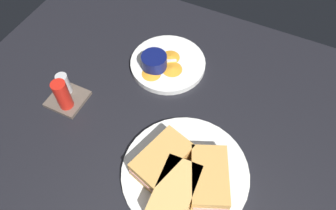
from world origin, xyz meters
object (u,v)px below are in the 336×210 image
at_px(sandwich_half_extra, 209,179).
at_px(spoon_by_dark_ramekin, 188,175).
at_px(condiment_caddy, 65,94).
at_px(plate_sandwich_main, 184,175).
at_px(ramekin_dark_sauce, 211,186).
at_px(plate_chips_companion, 168,64).
at_px(sandwich_half_far, 175,192).
at_px(ramekin_light_gravy, 154,61).
at_px(sandwich_half_near, 162,160).
at_px(spoon_by_gravy_ramekin, 151,62).

relative_size(sandwich_half_extra, spoon_by_dark_ramekin, 1.50).
xyz_separation_m(spoon_by_dark_ramekin, condiment_caddy, (0.06, 0.37, 0.01)).
relative_size(plate_sandwich_main, spoon_by_dark_ramekin, 2.85).
relative_size(plate_sandwich_main, ramekin_dark_sauce, 4.24).
bearing_deg(condiment_caddy, plate_chips_companion, -38.65).
distance_m(plate_sandwich_main, spoon_by_dark_ramekin, 0.02).
distance_m(sandwich_half_far, ramekin_light_gravy, 0.36).
height_order(sandwich_half_near, condiment_caddy, condiment_caddy).
bearing_deg(plate_chips_companion, plate_sandwich_main, -147.83).
xyz_separation_m(sandwich_half_extra, ramekin_dark_sauce, (-0.01, -0.01, -0.01)).
height_order(plate_sandwich_main, ramekin_dark_sauce, ramekin_dark_sauce).
relative_size(sandwich_half_near, ramekin_dark_sauce, 2.20).
bearing_deg(plate_chips_companion, ramekin_dark_sauce, -140.28).
bearing_deg(spoon_by_dark_ramekin, spoon_by_gravy_ramekin, 41.21).
bearing_deg(ramekin_dark_sauce, plate_sandwich_main, 82.60).
bearing_deg(condiment_caddy, sandwich_half_near, -100.60).
distance_m(sandwich_half_extra, condiment_caddy, 0.41).
distance_m(plate_sandwich_main, spoon_by_gravy_ramekin, 0.33).
bearing_deg(spoon_by_gravy_ramekin, plate_sandwich_main, -139.95).
bearing_deg(plate_chips_companion, sandwich_half_far, -152.00).
bearing_deg(condiment_caddy, plate_sandwich_main, -98.78).
xyz_separation_m(plate_sandwich_main, plate_chips_companion, (0.28, 0.18, 0.00)).
relative_size(ramekin_dark_sauce, spoon_by_dark_ramekin, 0.67).
relative_size(spoon_by_dark_ramekin, ramekin_light_gravy, 1.43).
height_order(plate_sandwich_main, spoon_by_gravy_ramekin, spoon_by_gravy_ramekin).
distance_m(sandwich_half_far, sandwich_half_extra, 0.08).
bearing_deg(plate_sandwich_main, sandwich_half_extra, -88.40).
xyz_separation_m(sandwich_half_far, condiment_caddy, (0.11, 0.36, -0.01)).
distance_m(sandwich_half_near, sandwich_half_extra, 0.11).
bearing_deg(plate_chips_companion, ramekin_light_gravy, 140.19).
bearing_deg(spoon_by_dark_ramekin, ramekin_dark_sauce, -97.86).
bearing_deg(ramekin_light_gravy, sandwich_half_near, -149.34).
distance_m(sandwich_half_near, spoon_by_dark_ramekin, 0.07).
height_order(plate_sandwich_main, sandwich_half_extra, sandwich_half_extra).
relative_size(spoon_by_dark_ramekin, plate_chips_companion, 0.48).
bearing_deg(sandwich_half_near, spoon_by_gravy_ramekin, 32.04).
distance_m(sandwich_half_extra, spoon_by_dark_ramekin, 0.05).
bearing_deg(ramekin_dark_sauce, ramekin_light_gravy, 45.96).
bearing_deg(sandwich_half_extra, plate_sandwich_main, 91.60).
distance_m(ramekin_dark_sauce, spoon_by_dark_ramekin, 0.06).
relative_size(spoon_by_gravy_ramekin, condiment_caddy, 0.96).
bearing_deg(condiment_caddy, spoon_by_gravy_ramekin, -35.12).
distance_m(ramekin_light_gravy, condiment_caddy, 0.25).
xyz_separation_m(ramekin_light_gravy, spoon_by_gravy_ramekin, (0.01, 0.01, -0.02)).
bearing_deg(spoon_by_dark_ramekin, plate_chips_companion, 33.50).
bearing_deg(sandwich_half_near, ramekin_dark_sauce, -93.28).
bearing_deg(condiment_caddy, sandwich_half_extra, -97.44).
bearing_deg(plate_chips_companion, condiment_caddy, 141.35).
relative_size(sandwich_half_far, plate_chips_companion, 0.66).
bearing_deg(sandwich_half_near, ramekin_light_gravy, 30.66).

